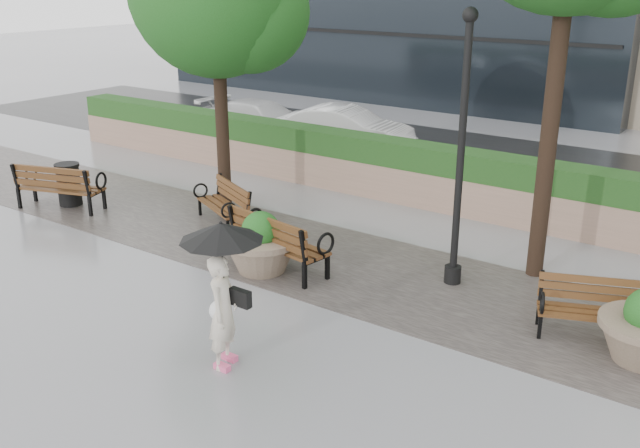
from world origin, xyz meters
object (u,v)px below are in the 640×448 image
Objects in this scene: planter_left at (261,248)px; trash_bin at (69,186)px; bench_2 at (279,253)px; bench_3 at (594,321)px; car_right at (345,130)px; car_left at (262,122)px; pedestrian at (223,281)px; bench_0 at (61,196)px; lamppost at (460,169)px; bench_1 at (224,212)px.

planter_left is 1.44× the size of trash_bin.
bench_2 is 0.33m from planter_left.
bench_3 is 11.25m from trash_bin.
car_right is at bearing 73.68° from trash_bin.
bench_2 reaches higher than trash_bin.
planter_left is at bearing -142.46° from car_left.
pedestrian reaches higher than car_left.
trash_bin is at bearing 176.44° from planter_left.
car_right is (2.25, 7.67, 0.20)m from trash_bin.
bench_2 is 8.69m from car_right.
car_right is at bearing -123.70° from bench_0.
bench_3 is 0.40× the size of car_left.
car_left is (-11.75, 6.73, 0.36)m from bench_3.
lamppost is (8.78, 1.12, 1.52)m from trash_bin.
bench_3 is at bearing 165.88° from bench_0.
bench_2 is (5.97, 0.16, 0.00)m from bench_0.
car_right is (-3.80, 7.80, 0.34)m from bench_2.
planter_left is 0.66× the size of pedestrian.
planter_left is 8.81m from car_right.
bench_2 is at bearing -1.62° from bench_1.
bench_1 is 0.86× the size of pedestrian.
bench_0 is 0.33m from trash_bin.
planter_left is 0.31× the size of car_left.
car_right is (-6.53, 6.56, -1.33)m from lamppost.
lamppost reaches higher than car_right.
bench_3 is 1.88× the size of trash_bin.
bench_2 is 0.45× the size of lamppost.
bench_1 is 0.38× the size of lamppost.
car_left is at bearing 146.40° from lamppost.
lamppost is at bearing 25.22° from bench_1.
bench_0 is 2.24× the size of trash_bin.
bench_1 is 1.89× the size of trash_bin.
planter_left is 3.20m from pedestrian.
car_right is at bearing 134.88° from lamppost.
pedestrian reaches higher than bench_3.
trash_bin is at bearing 8.09° from bench_2.
lamppost is 11.24m from car_left.
bench_2 is 0.51× the size of car_right.
pedestrian reaches higher than bench_1.
pedestrian reaches higher than trash_bin.
lamppost is (5.12, 0.07, 1.72)m from bench_1.
bench_3 is at bearing -163.15° from bench_2.
bench_2 is 3.43m from lamppost.
bench_0 is 5.77m from planter_left.
car_right reaches higher than bench_1.
planter_left is 0.33× the size of car_right.
lamppost is (2.73, 1.24, 1.67)m from bench_2.
bench_1 is 3.81m from trash_bin.
bench_3 is (7.59, -0.48, -0.00)m from bench_1.
planter_left is (5.77, -0.08, 0.12)m from bench_0.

